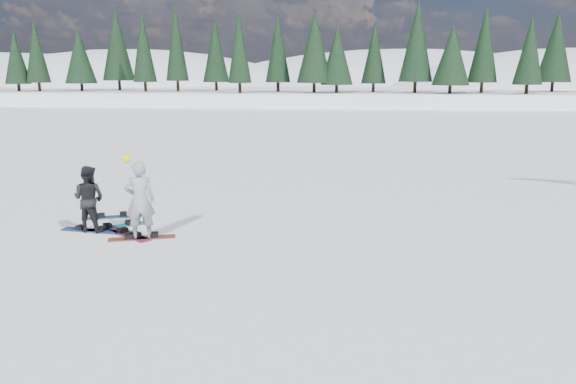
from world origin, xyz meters
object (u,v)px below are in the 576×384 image
Objects in this scene: snowboard_loose_a at (119,226)px; snowboard_loose_b at (129,235)px; snowboarder_woman at (140,200)px; snowboarder_man at (89,199)px; snowboard_loose_c at (112,217)px.

snowboard_loose_b is at bearing -92.47° from snowboard_loose_a.
snowboarder_man is (-1.44, 0.46, -0.12)m from snowboarder_woman.
snowboarder_man is 1.52m from snowboard_loose_c.
snowboard_loose_b is (-0.39, 0.21, -0.90)m from snowboarder_woman.
snowboarder_man is at bearing -110.61° from snowboard_loose_c.
snowboarder_man is at bearing -39.31° from snowboarder_woman.
snowboard_loose_b is at bearing -49.64° from snowboarder_woman.
snowboarder_woman is at bearing 169.43° from snowboarder_man.
snowboarder_woman is 1.58m from snowboard_loose_a.
snowboarder_man is 1.34m from snowboard_loose_b.
snowboarder_woman reaches higher than snowboard_loose_c.
snowboarder_woman is 1.52m from snowboarder_man.
snowboarder_woman reaches higher than snowboard_loose_a.
snowboard_loose_b is at bearing -77.30° from snowboard_loose_c.
snowboarder_woman reaches higher than snowboard_loose_b.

